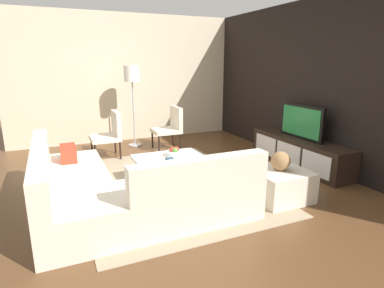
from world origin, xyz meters
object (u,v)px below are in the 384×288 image
at_px(coffee_table, 173,171).
at_px(accent_chair_near, 110,132).
at_px(ottoman, 279,184).
at_px(sectional_couch, 116,191).
at_px(accent_chair_far, 171,125).
at_px(television, 301,122).
at_px(floor_lamp, 132,79).
at_px(decorative_ball, 281,161).
at_px(fruit_bowl, 175,152).
at_px(media_console, 299,152).
at_px(book_stack, 170,162).

height_order(coffee_table, accent_chair_near, accent_chair_near).
xyz_separation_m(accent_chair_near, ottoman, (2.85, 1.69, -0.29)).
bearing_deg(sectional_couch, accent_chair_far, 147.41).
relative_size(television, floor_lamp, 0.57).
height_order(sectional_couch, accent_chair_far, accent_chair_far).
relative_size(coffee_table, decorative_ball, 4.10).
bearing_deg(ottoman, coffee_table, -134.02).
distance_m(sectional_couch, fruit_bowl, 1.32).
bearing_deg(television, ottoman, -51.25).
distance_m(media_console, television, 0.54).
bearing_deg(decorative_ball, sectional_couch, -102.35).
xyz_separation_m(ottoman, decorative_ball, (0.00, 0.00, 0.33)).
height_order(television, sectional_couch, television).
bearing_deg(floor_lamp, accent_chair_far, 52.61).
height_order(media_console, ottoman, media_console).
height_order(accent_chair_near, ottoman, accent_chair_near).
relative_size(sectional_couch, accent_chair_far, 2.76).
xyz_separation_m(accent_chair_near, floor_lamp, (-0.64, 0.62, 0.94)).
height_order(accent_chair_near, floor_lamp, floor_lamp).
distance_m(floor_lamp, accent_chair_far, 1.25).
bearing_deg(coffee_table, decorative_ball, 45.98).
distance_m(sectional_couch, accent_chair_far, 3.03).
bearing_deg(ottoman, accent_chair_far, -172.06).
bearing_deg(coffee_table, fruit_bowl, 151.24).
bearing_deg(accent_chair_near, sectional_couch, -12.84).
bearing_deg(coffee_table, floor_lamp, 179.21).
xyz_separation_m(television, floor_lamp, (-2.53, -2.26, 0.64)).
bearing_deg(media_console, ottoman, -51.24).
height_order(ottoman, decorative_ball, decorative_ball).
distance_m(accent_chair_near, book_stack, 2.06).
xyz_separation_m(television, decorative_ball, (0.96, -1.20, -0.26)).
height_order(television, decorative_ball, television).
height_order(sectional_couch, book_stack, sectional_couch).
relative_size(media_console, ottoman, 2.92).
distance_m(ottoman, fruit_bowl, 1.61).
bearing_deg(television, accent_chair_near, -123.22).
height_order(coffee_table, ottoman, ottoman).
distance_m(media_console, book_stack, 2.43).
bearing_deg(accent_chair_near, floor_lamp, 131.58).
xyz_separation_m(sectional_couch, accent_chair_far, (-2.55, 1.63, 0.20)).
bearing_deg(fruit_bowl, media_console, 82.66).
xyz_separation_m(television, coffee_table, (-0.10, -2.30, -0.59)).
bearing_deg(television, floor_lamp, -138.18).
bearing_deg(media_console, book_stack, -87.29).
xyz_separation_m(decorative_ball, book_stack, (-0.85, -1.22, -0.11)).
bearing_deg(book_stack, fruit_bowl, 150.74).
bearing_deg(accent_chair_near, book_stack, 8.76).
relative_size(coffee_table, book_stack, 5.46).
bearing_deg(ottoman, television, 128.75).
bearing_deg(sectional_couch, accent_chair_near, 171.47).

